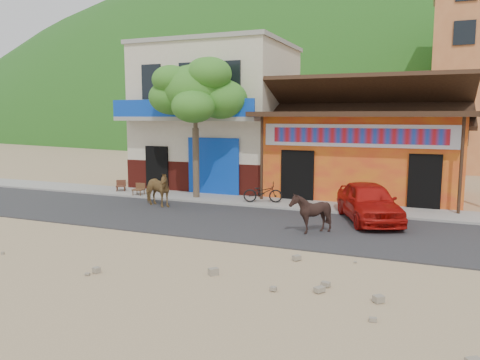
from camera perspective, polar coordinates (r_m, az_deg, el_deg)
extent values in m
plane|color=#9E825B|center=(13.46, 0.59, -7.86)|extent=(120.00, 120.00, 0.00)
cube|color=#28282B|center=(15.73, 3.99, -5.48)|extent=(60.00, 5.00, 0.04)
cube|color=gray|center=(19.00, 7.34, -3.07)|extent=(60.00, 2.00, 0.12)
cube|color=orange|center=(22.28, 15.10, 2.85)|extent=(8.00, 6.00, 3.60)
cube|color=beige|center=(24.32, -2.69, 7.53)|extent=(7.00, 6.00, 7.00)
ellipsoid|color=#194C14|center=(82.59, 19.50, 13.26)|extent=(100.00, 40.00, 24.00)
imported|color=olive|center=(18.95, -10.21, -1.10)|extent=(1.79, 1.23, 1.38)
imported|color=black|center=(14.58, 8.61, -3.98)|extent=(1.19, 1.07, 1.27)
imported|color=#B3110C|center=(16.67, 15.42, -2.55)|extent=(3.01, 4.26, 1.35)
imported|color=black|center=(19.09, 2.80, -1.51)|extent=(1.68, 1.03, 0.83)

